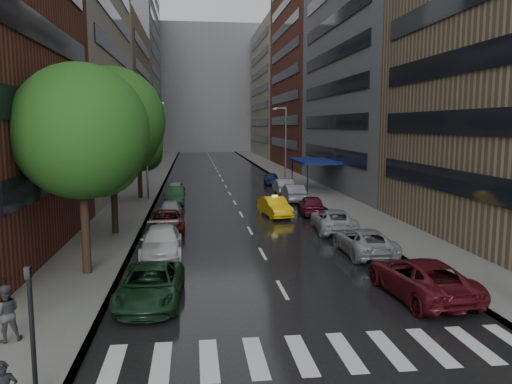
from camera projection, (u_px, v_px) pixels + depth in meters
ground at (303, 328)px, 17.18m from camera, size 220.00×220.00×0.00m
road at (221, 177)px, 66.33m from camera, size 14.00×140.00×0.01m
sidewalk_left at (152, 178)px, 65.20m from camera, size 4.00×140.00×0.15m
sidewalk_right at (287, 176)px, 67.45m from camera, size 4.00×140.00×0.15m
crosswalk at (324, 353)px, 15.24m from camera, size 13.15×2.80×0.01m
buildings_left at (111, 61)px, 70.96m from camera, size 8.00×108.00×38.00m
buildings_right at (320, 69)px, 72.78m from camera, size 8.05×109.10×36.00m
building_far at (206, 90)px, 131.03m from camera, size 40.00×14.00×32.00m
tree_near at (81, 132)px, 22.19m from camera, size 6.07×6.07×9.68m
tree_mid at (111, 121)px, 30.58m from camera, size 6.59×6.59×10.50m
tree_far at (139, 148)px, 46.12m from camera, size 4.43×4.43×7.05m
taxi at (275, 207)px, 37.96m from camera, size 2.23×4.68×1.48m
parked_cars_left at (167, 221)px, 32.44m from camera, size 2.63×35.00×1.52m
parked_cars_right at (323, 213)px, 35.23m from camera, size 3.04×43.89×1.60m
ped_black_umbrella at (5, 304)px, 15.63m from camera, size 1.09×0.98×2.09m
traffic_light at (32, 322)px, 12.01m from camera, size 0.18×0.15×3.45m
street_lamp_left at (147, 148)px, 45.05m from camera, size 1.74×0.22×9.00m
street_lamp_right at (285, 141)px, 61.73m from camera, size 1.74×0.22×9.00m
awning at (314, 161)px, 52.29m from camera, size 4.00×8.00×3.12m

